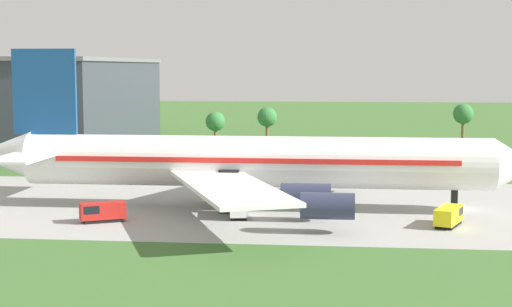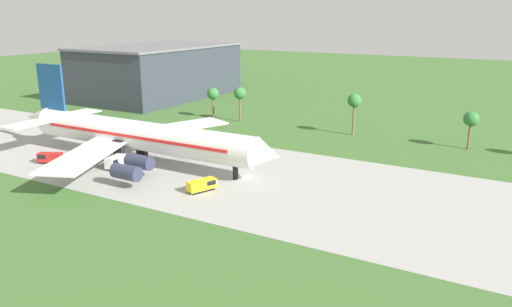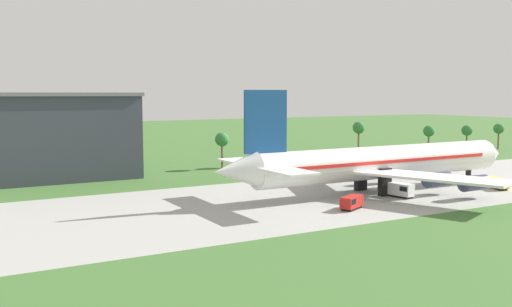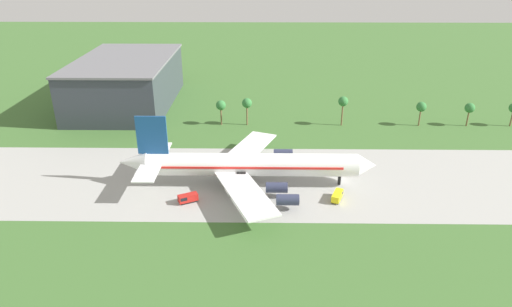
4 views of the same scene
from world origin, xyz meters
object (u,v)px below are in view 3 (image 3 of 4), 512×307
terminal_building (37,131)px  jet_airliner (379,163)px  catering_van (497,183)px  baggage_tug (351,202)px  fuel_truck (401,190)px

terminal_building → jet_airliner: bearing=-53.4°
jet_airliner → catering_van: size_ratio=12.18×
jet_airliner → baggage_tug: (-15.25, -10.50, -4.59)m
baggage_tug → jet_airliner: bearing=34.5°
fuel_truck → catering_van: size_ratio=0.88×
jet_airliner → fuel_truck: jet_airliner is taller
baggage_tug → catering_van: 38.98m
jet_airliner → terminal_building: bearing=126.6°
jet_airliner → baggage_tug: bearing=-145.5°
terminal_building → baggage_tug: bearing=-65.5°
terminal_building → catering_van: bearing=-46.1°
jet_airliner → terminal_building: 87.36m
jet_airliner → catering_van: jet_airliner is taller
jet_airliner → catering_van: 25.60m
catering_van → jet_airliner: bearing=160.1°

